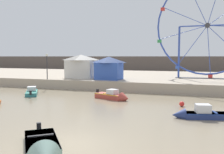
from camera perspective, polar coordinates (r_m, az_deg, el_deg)
ground_plane at (r=12.89m, az=-10.86°, el=-15.07°), size 240.00×240.00×0.00m
quay_promenade at (r=41.31m, az=10.05°, el=-0.46°), size 110.00×24.49×1.26m
distant_town_skyline at (r=68.84m, az=13.48°, el=2.87°), size 140.00×3.00×4.40m
motorboat_teal_painted at (r=30.15m, az=-18.13°, el=-3.23°), size 3.38×4.31×1.26m
motorboat_navy_blue at (r=18.53m, az=19.70°, el=-8.13°), size 4.41×2.00×1.28m
motorboat_faded_red at (r=24.97m, az=0.44°, el=-4.45°), size 4.17×2.49×1.29m
motorboat_seafoam at (r=11.86m, az=-15.81°, el=-15.89°), size 3.83×4.29×1.41m
ferris_wheel_blue_frame at (r=37.15m, az=21.32°, el=10.79°), size 13.97×1.20×14.32m
carnival_booth_white_ticket at (r=35.90m, az=-7.29°, el=2.60°), size 4.46×3.13×3.37m
carnival_booth_blue_tent at (r=33.00m, az=-0.73°, el=2.19°), size 3.75×3.01×3.08m
promenade_lamp_near at (r=34.70m, az=-14.92°, el=3.33°), size 0.32×0.32×3.48m
mooring_buoy_orange at (r=22.39m, az=15.95°, el=-6.05°), size 0.44×0.44×0.44m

